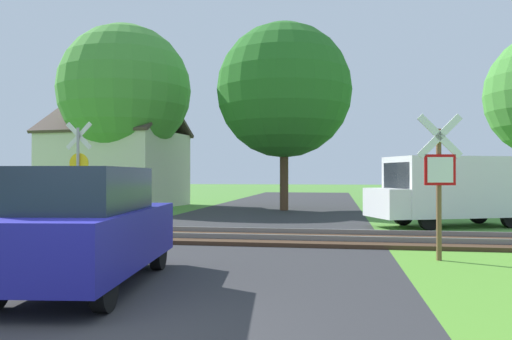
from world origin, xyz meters
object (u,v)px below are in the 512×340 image
Objects in this scene: stop_sign_near at (439,177)px; tree_center at (284,91)px; crossing_sign_far at (78,166)px; mail_truck at (451,188)px; house at (116,167)px; parked_car at (89,227)px; tree_left at (125,91)px.

stop_sign_near is 14.37m from tree_center.
stop_sign_near is 0.33× the size of tree_center.
tree_center reaches higher than stop_sign_near.
mail_truck is (11.56, 2.34, -0.71)m from crossing_sign_far.
parked_car is (7.93, -18.02, -1.19)m from house.
house is at bearing 169.40° from tree_center.
house is 4.08m from tree_left.
tree_center is at bearing 21.00° from mail_truck.
tree_left reaches higher than tree_center.
house is at bearing -55.56° from stop_sign_near.
stop_sign_near is 19.29m from tree_left.
tree_center is at bearing 79.14° from parked_car.
stop_sign_near is 6.86m from mail_truck.
mail_truck reaches higher than parked_car.
mail_truck is at bearing 12.66° from crossing_sign_far.
tree_center is (5.52, 8.79, 3.66)m from crossing_sign_far.
stop_sign_near is 0.39× the size of house.
parked_car is (-1.23, -16.30, -4.71)m from tree_center.
tree_center reaches higher than house.
mail_truck is (14.28, -7.27, -4.73)m from tree_left.
mail_truck is at bearing -26.99° from tree_left.
stop_sign_near is at bearing -47.77° from tree_left.
stop_sign_near reaches higher than parked_car.
stop_sign_near is 0.31× the size of tree_left.
crossing_sign_far is 11.12m from house.
parked_car is at bearing -59.03° from crossing_sign_far.
parked_car is (-5.61, -3.21, -0.74)m from stop_sign_near.
crossing_sign_far is 0.63× the size of mail_truck.
parked_car is at bearing 21.77° from stop_sign_near.
tree_left is (-2.73, 9.61, 4.02)m from crossing_sign_far.
tree_left is at bearing 107.06° from crossing_sign_far.
tree_center is at bearing -79.50° from stop_sign_near.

